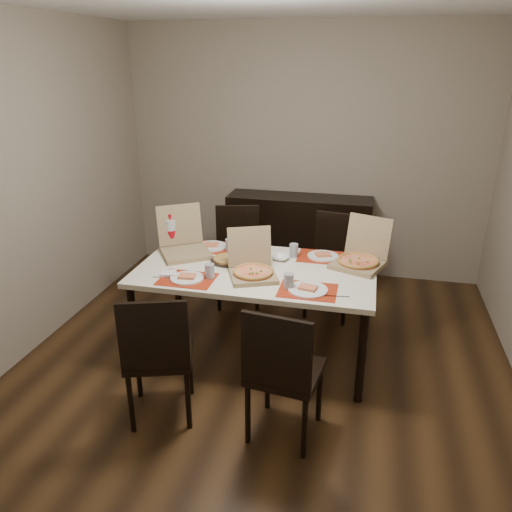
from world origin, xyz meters
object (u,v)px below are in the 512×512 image
dip_bowl (281,258)px  chair_near_right (282,370)px  chair_far_right (333,260)px  soda_bottle (171,234)px  dining_table (256,276)px  chair_far_left (238,251)px  sideboard (298,238)px  pizza_box_center (252,269)px  chair_near_left (158,353)px

dip_bowl → chair_near_right: bearing=-78.9°
chair_far_right → soda_bottle: size_ratio=3.14×
dining_table → dip_bowl: 0.27m
chair_far_left → soda_bottle: soda_bottle is taller
sideboard → chair_far_right: size_ratio=1.61×
dining_table → chair_near_right: size_ratio=1.94×
chair_near_right → pizza_box_center: (-0.37, 0.78, 0.29)m
sideboard → dining_table: (-0.09, -1.60, 0.23)m
chair_far_right → soda_bottle: 1.51m
soda_bottle → dip_bowl: bearing=-3.3°
chair_far_left → soda_bottle: size_ratio=3.14×
chair_far_left → chair_far_right: same height
dining_table → chair_near_left: 1.03m
chair_near_right → chair_far_right: same height
chair_near_left → dip_bowl: chair_near_left is taller
chair_near_right → pizza_box_center: size_ratio=2.01×
chair_far_right → soda_bottle: soda_bottle is taller
dip_bowl → chair_far_left: bearing=127.8°
chair_near_right → soda_bottle: soda_bottle is taller
chair_far_left → dip_bowl: chair_far_left is taller
sideboard → chair_far_left: size_ratio=1.61×
pizza_box_center → dip_bowl: 0.39m
sideboard → chair_near_right: bearing=-83.6°
dining_table → chair_near_left: (-0.42, -0.93, -0.17)m
dining_table → chair_near_left: chair_near_left is taller
chair_near_right → chair_far_left: same height
soda_bottle → dining_table: bearing=-18.3°
chair_far_left → pizza_box_center: (0.40, -1.07, 0.29)m
sideboard → pizza_box_center: 1.78m
sideboard → chair_near_left: 2.58m
chair_near_left → soda_bottle: (-0.37, 1.19, 0.36)m
pizza_box_center → dip_bowl: pizza_box_center is taller
chair_near_right → dip_bowl: 1.19m
sideboard → soda_bottle: bearing=-123.6°
dining_table → dip_bowl: dip_bowl is taller
sideboard → chair_near_left: bearing=-101.5°
chair_near_left → chair_far_right: same height
sideboard → soda_bottle: 1.66m
dining_table → soda_bottle: soda_bottle is taller
dip_bowl → pizza_box_center: bearing=-112.6°
soda_bottle → sideboard: bearing=56.4°
dining_table → chair_far_right: bearing=59.7°
dining_table → chair_far_right: 1.05m
pizza_box_center → chair_near_left: bearing=-118.8°
chair_near_right → dining_table: bearing=112.1°
pizza_box_center → sideboard: bearing=87.2°
sideboard → chair_near_right: chair_near_right is taller
chair_near_left → chair_near_right: same height
chair_near_left → chair_near_right: bearing=-0.2°
sideboard → chair_far_left: (-0.49, -0.68, 0.06)m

